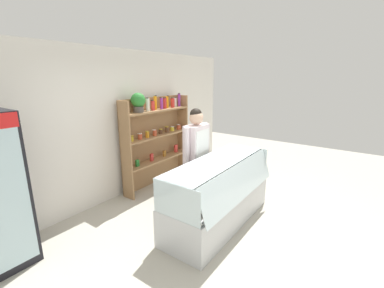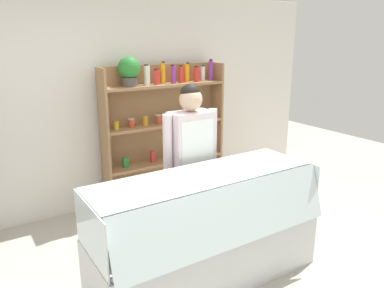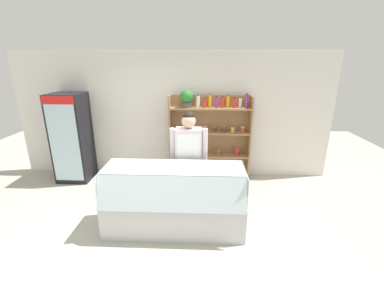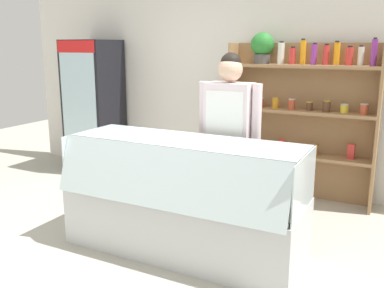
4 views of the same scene
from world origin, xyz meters
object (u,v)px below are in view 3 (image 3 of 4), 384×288
object	(u,v)px
drinks_fridge	(72,138)
shop_clerk	(189,154)
deli_display_case	(174,210)
shelving_unit	(208,130)

from	to	relation	value
drinks_fridge	shop_clerk	size ratio (longest dim) A/B	1.08
drinks_fridge	shop_clerk	bearing A→B (deg)	-23.65
deli_display_case	shop_clerk	size ratio (longest dim) A/B	1.20
drinks_fridge	deli_display_case	world-z (taller)	drinks_fridge
shelving_unit	shop_clerk	distance (m)	1.31
shop_clerk	deli_display_case	bearing A→B (deg)	-109.64
deli_display_case	drinks_fridge	bearing A→B (deg)	144.64
shelving_unit	deli_display_case	xyz separation A→B (m)	(-0.52, -1.81, -0.79)
deli_display_case	shop_clerk	xyz separation A→B (m)	(0.20, 0.55, 0.72)
drinks_fridge	shelving_unit	distance (m)	2.87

